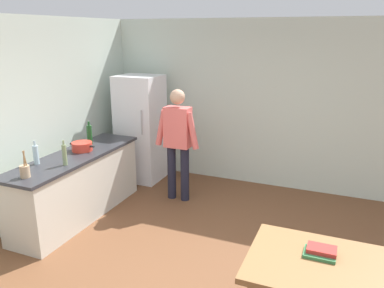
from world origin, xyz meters
TOP-DOWN VIEW (x-y plane):
  - ground_plane at (0.00, 0.00)m, footprint 14.00×14.00m
  - wall_back at (0.00, 3.00)m, footprint 6.40×0.12m
  - wall_left at (-2.60, 0.20)m, footprint 0.12×5.60m
  - kitchen_counter at (-2.00, 0.80)m, footprint 0.64×2.20m
  - refrigerator at (-1.90, 2.40)m, footprint 0.70×0.67m
  - person at (-0.95, 1.85)m, footprint 0.70×0.22m
  - dining_table at (1.40, -0.30)m, footprint 1.40×0.90m
  - cooking_pot at (-2.02, 0.99)m, footprint 0.40×0.28m
  - utensil_jar at (-1.97, -0.08)m, footprint 0.11×0.11m
  - bottle_wine_green at (-2.12, 1.30)m, footprint 0.08×0.08m
  - bottle_water_clear at (-2.19, 0.32)m, footprint 0.07×0.07m
  - bottle_vinegar_tall at (-1.83, 0.43)m, footprint 0.06×0.06m
  - book_stack at (1.26, -0.19)m, footprint 0.25×0.19m

SIDE VIEW (x-z plane):
  - ground_plane at x=0.00m, z-range 0.00..0.00m
  - kitchen_counter at x=-2.00m, z-range 0.00..0.90m
  - dining_table at x=1.40m, z-range 0.30..1.05m
  - book_stack at x=1.26m, z-range 0.75..0.81m
  - refrigerator at x=-1.90m, z-range 0.00..1.80m
  - cooking_pot at x=-2.02m, z-range 0.90..1.02m
  - person at x=-0.95m, z-range 0.13..1.83m
  - utensil_jar at x=-1.97m, z-range 0.82..1.14m
  - bottle_water_clear at x=-2.19m, z-range 0.88..1.18m
  - bottle_vinegar_tall at x=-1.83m, z-range 0.88..1.20m
  - bottle_wine_green at x=-2.12m, z-range 0.88..1.22m
  - wall_back at x=0.00m, z-range 0.00..2.70m
  - wall_left at x=-2.60m, z-range 0.00..2.70m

